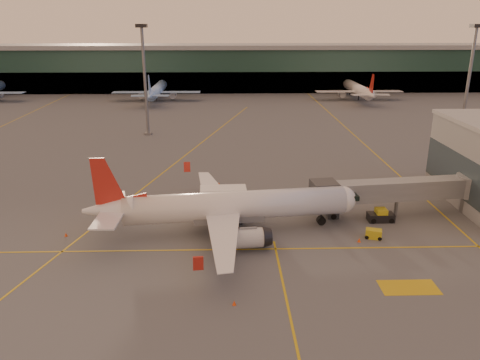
{
  "coord_description": "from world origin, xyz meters",
  "views": [
    {
      "loc": [
        -0.71,
        -45.87,
        26.28
      ],
      "look_at": [
        0.98,
        16.41,
        5.0
      ],
      "focal_mm": 35.0,
      "sensor_mm": 36.0,
      "label": 1
    }
  ],
  "objects_px": {
    "main_airplane": "(227,207)",
    "pushback_tug": "(381,216)",
    "catering_truck": "(224,202)",
    "gpu_cart": "(374,234)"
  },
  "relations": [
    {
      "from": "main_airplane",
      "to": "pushback_tug",
      "type": "bearing_deg",
      "value": 1.3
    },
    {
      "from": "catering_truck",
      "to": "pushback_tug",
      "type": "relative_size",
      "value": 1.79
    },
    {
      "from": "main_airplane",
      "to": "catering_truck",
      "type": "bearing_deg",
      "value": 89.65
    },
    {
      "from": "gpu_cart",
      "to": "pushback_tug",
      "type": "height_order",
      "value": "pushback_tug"
    },
    {
      "from": "main_airplane",
      "to": "pushback_tug",
      "type": "height_order",
      "value": "main_airplane"
    },
    {
      "from": "main_airplane",
      "to": "pushback_tug",
      "type": "relative_size",
      "value": 10.03
    },
    {
      "from": "catering_truck",
      "to": "pushback_tug",
      "type": "bearing_deg",
      "value": -4.37
    },
    {
      "from": "main_airplane",
      "to": "gpu_cart",
      "type": "xyz_separation_m",
      "value": [
        18.65,
        -2.41,
        -2.91
      ]
    },
    {
      "from": "gpu_cart",
      "to": "catering_truck",
      "type": "bearing_deg",
      "value": 178.74
    },
    {
      "from": "catering_truck",
      "to": "gpu_cart",
      "type": "bearing_deg",
      "value": -20.08
    }
  ]
}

